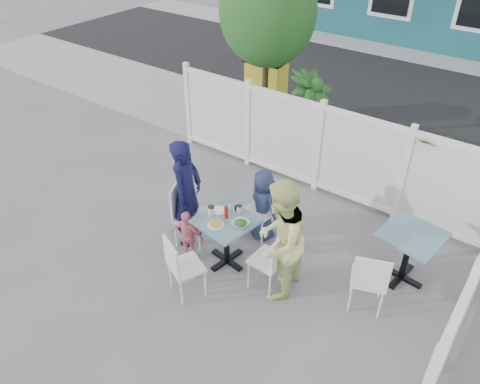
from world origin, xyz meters
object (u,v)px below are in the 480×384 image
Objects in this scene: utility_cabinet at (266,94)px; chair_near at (180,263)px; chair_back at (264,203)px; toddler at (187,236)px; spare_table at (410,244)px; man at (187,193)px; main_table at (226,230)px; woman at (279,241)px; chair_left at (185,209)px; boy at (263,205)px; chair_right at (273,257)px.

utility_cabinet is 5.20m from chair_near.
chair_back reaches higher than toddler.
man is (-2.92, -1.09, 0.23)m from spare_table.
main_table is 0.85× the size of chair_back.
woman reaches higher than main_table.
utility_cabinet is 0.82× the size of woman.
chair_near is 0.54× the size of woman.
chair_near is at bearing 15.72° from chair_left.
main_table is at bearing -111.86° from man.
utility_cabinet is at bearing 145.79° from spare_table.
woman reaches higher than spare_table.
chair_near is at bearing -60.35° from woman.
main_table is 0.98× the size of spare_table.
chair_back is 1.04× the size of chair_near.
chair_left is (-0.79, 0.03, -0.02)m from main_table.
spare_table is (4.16, -2.83, -0.10)m from utility_cabinet.
utility_cabinet is 3.83m from boy.
chair_near reaches higher than spare_table.
utility_cabinet is 4.15m from chair_left.
main_table is 0.71× the size of boy.
spare_table is 0.99× the size of toddler.
man reaches higher than chair_left.
main_table is at bearing -102.15° from woman.
woman reaches higher than chair_back.
utility_cabinet is 3.75m from chair_back.
chair_left is 0.57× the size of woman.
toddler is (-2.65, -1.45, -0.19)m from spare_table.
boy is (0.08, 0.80, -0.01)m from main_table.
utility_cabinet is 1.53× the size of chair_near.
woman is at bearing -3.73° from toddler.
toddler is at bearing 21.55° from chair_left.
spare_table is at bearing 123.84° from woman.
toddler reaches higher than spare_table.
chair_back reaches higher than chair_near.
chair_left is at bearing -101.96° from woman.
man is at bearing 114.48° from toddler.
woman is at bearing 154.41° from boy.
chair_right is 0.99× the size of chair_back.
woman is 1.19m from boy.
chair_back is at bearing 50.97° from toddler.
man reaches higher than toddler.
main_table is 0.80m from chair_right.
man reaches higher than boy.
utility_cabinet is at bearing 116.68° from main_table.
utility_cabinet is 1.47× the size of chair_back.
boy is (-0.72, 0.85, 0.02)m from chair_right.
boy is at bearing 107.40° from chair_near.
chair_back reaches higher than chair_right.
chair_right is 1.60m from man.
chair_right is at bearing -137.91° from spare_table.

